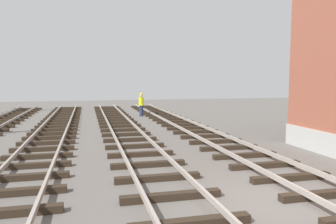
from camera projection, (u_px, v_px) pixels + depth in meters
ground_plane at (278, 203)px, 7.85m from camera, size 80.00×80.00×0.00m
track_near_building at (326, 193)px, 8.15m from camera, size 2.50×55.90×0.32m
track_centre at (180, 207)px, 7.25m from camera, size 2.50×55.90×0.32m
track_worker_foreground at (141, 105)px, 26.10m from camera, size 0.40×0.40×1.87m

